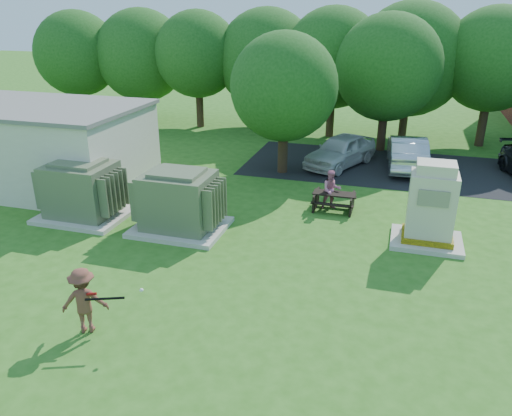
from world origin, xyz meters
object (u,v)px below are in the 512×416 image
(picnic_table, at_px, (334,199))
(car_white, at_px, (341,150))
(batter, at_px, (84,301))
(person_at_picnic, at_px, (331,190))
(transformer_right, at_px, (179,203))
(generator_cabinet, at_px, (431,209))
(car_silver_a, at_px, (407,152))
(transformer_left, at_px, (82,191))

(picnic_table, height_order, car_white, car_white)
(batter, height_order, person_at_picnic, batter)
(picnic_table, relative_size, person_at_picnic, 1.05)
(transformer_right, height_order, picnic_table, transformer_right)
(generator_cabinet, height_order, batter, generator_cabinet)
(transformer_right, relative_size, car_silver_a, 0.66)
(generator_cabinet, height_order, car_silver_a, generator_cabinet)
(generator_cabinet, relative_size, batter, 1.65)
(transformer_left, bearing_deg, batter, -55.25)
(generator_cabinet, height_order, picnic_table, generator_cabinet)
(transformer_left, distance_m, transformer_right, 3.70)
(batter, height_order, car_silver_a, batter)
(picnic_table, relative_size, batter, 0.95)
(generator_cabinet, distance_m, car_white, 8.33)
(transformer_left, xyz_separation_m, batter, (4.00, -5.76, -0.17))
(generator_cabinet, bearing_deg, car_white, 116.82)
(transformer_left, height_order, car_silver_a, transformer_left)
(transformer_left, height_order, person_at_picnic, transformer_left)
(transformer_left, bearing_deg, generator_cabinet, 6.33)
(batter, distance_m, car_white, 14.98)
(picnic_table, bearing_deg, transformer_left, -159.04)
(car_white, bearing_deg, transformer_left, -107.84)
(transformer_right, distance_m, car_silver_a, 11.69)
(transformer_left, height_order, car_white, transformer_left)
(picnic_table, height_order, batter, batter)
(car_silver_a, bearing_deg, person_at_picnic, 61.91)
(transformer_left, xyz_separation_m, picnic_table, (8.37, 3.21, -0.56))
(transformer_right, height_order, generator_cabinet, generator_cabinet)
(transformer_right, relative_size, person_at_picnic, 2.05)
(generator_cabinet, bearing_deg, transformer_left, -173.67)
(picnic_table, relative_size, car_white, 0.36)
(transformer_left, bearing_deg, person_at_picnic, 21.87)
(car_white, bearing_deg, person_at_picnic, -61.64)
(transformer_right, xyz_separation_m, generator_cabinet, (7.90, 1.29, 0.19))
(generator_cabinet, distance_m, person_at_picnic, 3.94)
(transformer_right, bearing_deg, picnic_table, 34.47)
(picnic_table, distance_m, car_white, 5.53)
(person_at_picnic, bearing_deg, batter, -136.22)
(transformer_left, distance_m, car_white, 11.73)
(transformer_left, xyz_separation_m, generator_cabinet, (11.60, 1.29, 0.19))
(picnic_table, height_order, car_silver_a, car_silver_a)
(picnic_table, distance_m, car_silver_a, 6.54)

